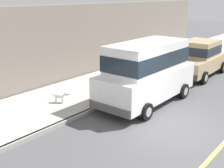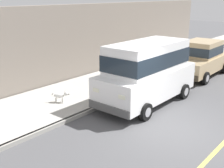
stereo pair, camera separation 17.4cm
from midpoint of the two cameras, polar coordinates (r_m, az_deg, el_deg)
ground_plane at (r=10.00m, az=11.45°, el=-8.87°), size 80.00×80.00×0.00m
curb at (r=11.63m, az=-2.61°, el=-4.34°), size 0.16×64.00×0.14m
sidewalk at (r=12.82m, az=-8.66°, el=-2.44°), size 3.60×64.00×0.14m
lane_centre_line at (r=9.47m, az=20.18°, el=-11.17°), size 0.12×57.60×0.01m
car_white_van at (r=11.85m, az=6.46°, el=2.72°), size 2.15×4.90×2.52m
car_tan_sedan at (r=16.76m, az=16.38°, el=4.96°), size 2.09×4.63×1.92m
dog_white at (r=11.90m, az=-10.42°, el=-2.25°), size 0.65×0.49×0.49m
building_facade at (r=17.50m, az=-0.89°, el=9.27°), size 0.50×20.00×3.85m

